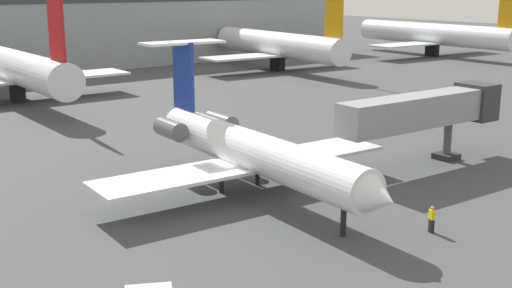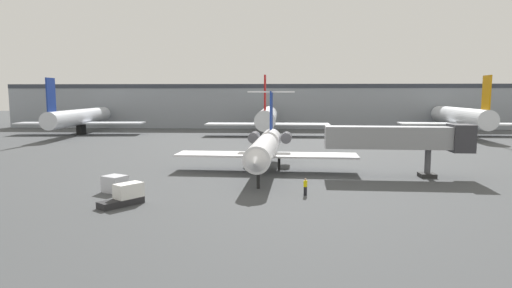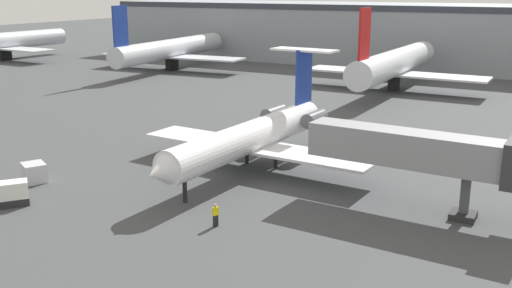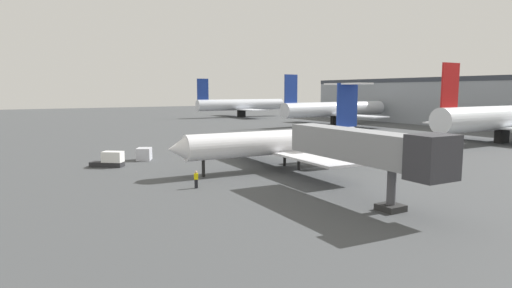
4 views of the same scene
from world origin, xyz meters
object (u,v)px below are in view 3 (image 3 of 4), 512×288
at_px(jet_bridge, 433,153).
at_px(regional_jet, 254,135).
at_px(baggage_tug_lead, 7,196).
at_px(parked_airliner_centre, 395,64).
at_px(parked_airliner_west_end, 3,42).
at_px(parked_airliner_west_mid, 171,49).
at_px(cargo_container_uld, 34,173).
at_px(ground_crew_marshaller, 215,215).

bearing_deg(jet_bridge, regional_jet, 170.24).
relative_size(baggage_tug_lead, parked_airliner_centre, 0.12).
bearing_deg(parked_airliner_centre, parked_airliner_west_end, -177.62).
xyz_separation_m(parked_airliner_west_end, parked_airliner_west_mid, (43.83, 5.32, -0.00)).
bearing_deg(cargo_container_uld, parked_airliner_west_end, 143.45).
height_order(ground_crew_marshaller, parked_airliner_west_end, parked_airliner_west_end).
bearing_deg(parked_airliner_west_end, parked_airliner_west_mid, 6.92).
height_order(ground_crew_marshaller, baggage_tug_lead, baggage_tug_lead).
bearing_deg(baggage_tug_lead, ground_crew_marshaller, 15.65).
height_order(ground_crew_marshaller, parked_airliner_centre, parked_airliner_centre).
relative_size(ground_crew_marshaller, baggage_tug_lead, 0.42).
bearing_deg(cargo_container_uld, ground_crew_marshaller, -1.47).
bearing_deg(cargo_container_uld, parked_airliner_west_mid, 117.67).
relative_size(cargo_container_uld, parked_airliner_centre, 0.08).
xyz_separation_m(regional_jet, jet_bridge, (16.64, -2.86, 1.30)).
xyz_separation_m(regional_jet, ground_crew_marshaller, (4.22, -12.96, -2.46)).
xyz_separation_m(parked_airliner_west_end, parked_airliner_centre, (89.97, 3.75, 0.20)).
bearing_deg(regional_jet, parked_airliner_west_end, 154.19).
distance_m(jet_bridge, parked_airliner_west_end, 117.54).
distance_m(ground_crew_marshaller, baggage_tug_lead, 16.80).
xyz_separation_m(parked_airliner_west_mid, parked_airliner_centre, (46.13, -1.58, 0.21)).
bearing_deg(parked_airliner_centre, parked_airliner_west_mid, 178.04).
distance_m(regional_jet, cargo_container_uld, 19.55).
xyz_separation_m(baggage_tug_lead, parked_airliner_west_mid, (-35.32, 66.89, 3.38)).
relative_size(cargo_container_uld, parked_airliner_west_mid, 0.07).
height_order(ground_crew_marshaller, cargo_container_uld, ground_crew_marshaller).
relative_size(jet_bridge, baggage_tug_lead, 4.21).
xyz_separation_m(jet_bridge, parked_airliner_west_mid, (-63.93, 52.26, -0.40)).
bearing_deg(baggage_tug_lead, parked_airliner_centre, 80.60).
relative_size(ground_crew_marshaller, cargo_container_uld, 0.63).
distance_m(cargo_container_uld, parked_airliner_west_mid, 69.94).
bearing_deg(regional_jet, ground_crew_marshaller, -71.98).
bearing_deg(baggage_tug_lead, jet_bridge, 27.09).
height_order(baggage_tug_lead, parked_airliner_centre, parked_airliner_centre).
bearing_deg(jet_bridge, cargo_container_uld, -163.03).
bearing_deg(parked_airliner_west_mid, cargo_container_uld, -62.33).
height_order(regional_jet, parked_airliner_west_end, parked_airliner_west_end).
relative_size(regional_jet, jet_bridge, 1.59).
bearing_deg(parked_airliner_west_mid, baggage_tug_lead, -62.16).
height_order(cargo_container_uld, parked_airliner_west_mid, parked_airliner_west_mid).
bearing_deg(baggage_tug_lead, cargo_container_uld, 119.90).
distance_m(cargo_container_uld, parked_airliner_centre, 61.93).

